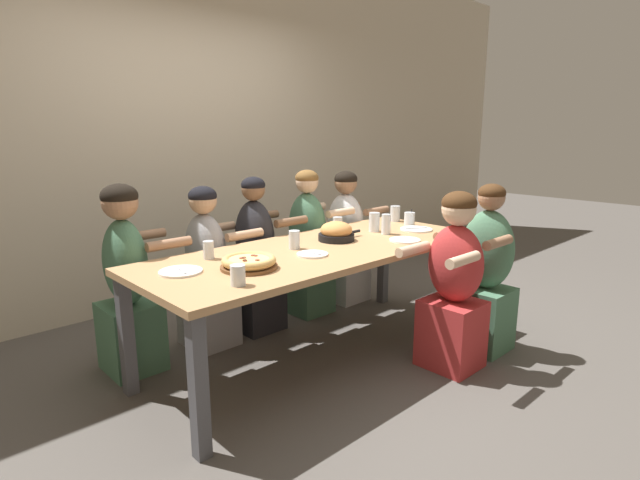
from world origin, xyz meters
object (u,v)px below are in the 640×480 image
object	(u,v)px
drinking_glass_e	(386,225)
drinking_glass_g	(338,224)
drinking_glass_c	(374,223)
cocktail_glass_blue	(409,220)
drinking_glass_b	(238,276)
drinking_glass_a	(294,241)
diner_far_left	(128,285)
empty_plate_d	(405,240)
diner_far_right	(345,242)
diner_near_midright	(454,288)
diner_far_midleft	(207,274)
skillet_bowl	(336,232)
drinking_glass_f	(395,215)
diner_near_right	(485,277)
diner_far_center	(256,262)
drinking_glass_d	(209,250)
diner_far_midright	(308,249)
empty_plate_a	(312,254)
empty_plate_c	(181,271)
empty_plate_b	(416,229)
pizza_board_main	(249,262)

from	to	relation	value
drinking_glass_e	drinking_glass_g	size ratio (longest dim) A/B	1.32
drinking_glass_g	drinking_glass_c	bearing A→B (deg)	-40.76
cocktail_glass_blue	drinking_glass_e	bearing A→B (deg)	-168.18
drinking_glass_b	drinking_glass_g	size ratio (longest dim) A/B	0.93
cocktail_glass_blue	drinking_glass_a	bearing A→B (deg)	178.45
cocktail_glass_blue	diner_far_left	size ratio (longest dim) A/B	0.11
empty_plate_d	cocktail_glass_blue	bearing A→B (deg)	33.76
cocktail_glass_blue	diner_far_right	xyz separation A→B (m)	(-0.07, 0.61, -0.27)
diner_near_midright	diner_far_midleft	size ratio (longest dim) A/B	1.01
diner_far_left	skillet_bowl	bearing A→B (deg)	63.66
drinking_glass_f	drinking_glass_c	bearing A→B (deg)	-160.78
cocktail_glass_blue	drinking_glass_b	size ratio (longest dim) A/B	1.27
diner_far_left	diner_near_right	bearing A→B (deg)	54.30
drinking_glass_c	diner_far_center	bearing A→B (deg)	138.89
drinking_glass_d	diner_far_center	xyz separation A→B (m)	(0.64, 0.43, -0.28)
drinking_glass_f	diner_far_left	bearing A→B (deg)	168.41
empty_plate_d	diner_far_right	xyz separation A→B (m)	(0.39, 0.93, -0.23)
diner_far_midright	cocktail_glass_blue	bearing A→B (deg)	40.03
skillet_bowl	drinking_glass_d	distance (m)	0.90
empty_plate_a	cocktail_glass_blue	distance (m)	1.19
skillet_bowl	drinking_glass_d	bearing A→B (deg)	169.32
drinking_glass_f	drinking_glass_a	bearing A→B (deg)	-172.44
empty_plate_d	diner_far_left	xyz separation A→B (m)	(-1.53, 0.93, -0.20)
drinking_glass_c	diner_near_right	size ratio (longest dim) A/B	0.12
empty_plate_c	drinking_glass_b	distance (m)	0.41
drinking_glass_b	diner_far_left	size ratio (longest dim) A/B	0.09
empty_plate_d	drinking_glass_a	bearing A→B (deg)	153.55
drinking_glass_e	diner_near_right	world-z (taller)	diner_near_right
drinking_glass_g	diner_far_center	bearing A→B (deg)	138.73
diner_near_right	diner_far_center	bearing A→B (deg)	34.13
cocktail_glass_blue	empty_plate_d	bearing A→B (deg)	-146.24
empty_plate_c	drinking_glass_f	bearing A→B (deg)	4.33
diner_far_midleft	drinking_glass_e	bearing A→B (deg)	56.71
drinking_glass_g	diner_far_right	bearing A→B (deg)	38.27
empty_plate_a	diner_far_midright	bearing A→B (deg)	49.69
empty_plate_b	diner_far_midright	size ratio (longest dim) A/B	0.20
cocktail_glass_blue	diner_far_left	xyz separation A→B (m)	(-1.99, 0.61, -0.24)
empty_plate_b	empty_plate_c	size ratio (longest dim) A/B	1.05
drinking_glass_c	drinking_glass_g	xyz separation A→B (m)	(-0.21, 0.18, -0.01)
diner_far_midleft	pizza_board_main	bearing A→B (deg)	-13.42
empty_plate_d	diner_near_midright	size ratio (longest dim) A/B	0.19
diner_far_center	pizza_board_main	bearing A→B (deg)	-37.99
diner_far_left	diner_far_center	distance (m)	0.96
pizza_board_main	diner_near_midright	distance (m)	1.28
empty_plate_c	diner_far_midright	xyz separation A→B (m)	(1.42, 0.57, -0.22)
empty_plate_c	drinking_glass_d	bearing A→B (deg)	29.28
drinking_glass_e	diner_near_right	distance (m)	0.76
diner_far_left	diner_far_midleft	xyz separation A→B (m)	(0.55, -0.00, -0.04)
skillet_bowl	diner_far_center	distance (m)	0.70
cocktail_glass_blue	diner_far_center	world-z (taller)	diner_far_center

